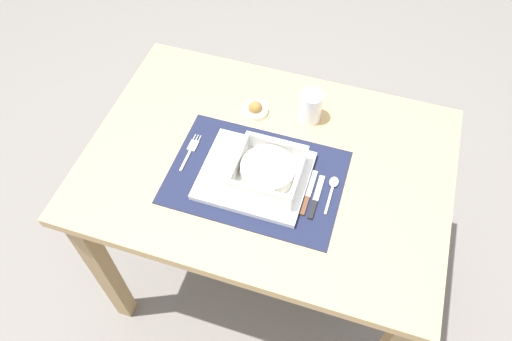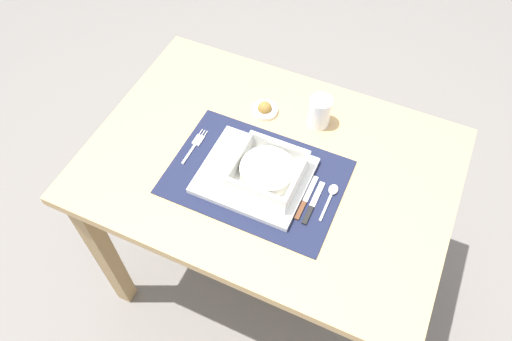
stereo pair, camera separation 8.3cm
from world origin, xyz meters
name	(u,v)px [view 1 (the left image)]	position (x,y,z in m)	size (l,w,h in m)	color
ground_plane	(264,271)	(0.00, 0.00, 0.00)	(6.00, 6.00, 0.00)	slate
dining_table	(267,183)	(0.00, 0.00, 0.60)	(0.96, 0.68, 0.70)	tan
placemat	(256,177)	(-0.01, -0.06, 0.71)	(0.44, 0.31, 0.00)	#191E38
serving_plate	(255,175)	(-0.02, -0.06, 0.72)	(0.27, 0.23, 0.02)	white
porridge_bowl	(268,171)	(0.02, -0.06, 0.75)	(0.17, 0.17, 0.06)	white
fork	(191,150)	(-0.20, -0.03, 0.71)	(0.02, 0.13, 0.00)	silver
spoon	(333,186)	(0.18, -0.03, 0.71)	(0.02, 0.11, 0.01)	silver
butter_knife	(316,200)	(0.15, -0.08, 0.71)	(0.01, 0.13, 0.01)	black
bread_knife	(308,195)	(0.13, -0.07, 0.71)	(0.01, 0.14, 0.01)	#59331E
drinking_glass	(311,108)	(0.07, 0.18, 0.74)	(0.06, 0.06, 0.09)	white
condiment_saucer	(255,109)	(-0.08, 0.16, 0.71)	(0.07, 0.07, 0.04)	white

